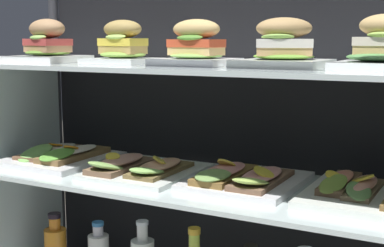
{
  "coord_description": "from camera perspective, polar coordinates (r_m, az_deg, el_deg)",
  "views": [
    {
      "loc": [
        0.66,
        -1.21,
        0.78
      ],
      "look_at": [
        0.0,
        0.0,
        0.57
      ],
      "focal_mm": 52.07,
      "sensor_mm": 36.0,
      "label": 1
    }
  ],
  "objects": [
    {
      "name": "riser_upper_tier",
      "position": [
        1.4,
        0.0,
        -0.23
      ],
      "size": [
        1.24,
        0.39,
        0.28
      ],
      "color": "silver",
      "rests_on": "shelf_lower_glass"
    },
    {
      "name": "shelf_lower_glass",
      "position": [
        1.42,
        0.0,
        -6.03
      ],
      "size": [
        1.25,
        0.41,
        0.01
      ],
      "primitive_type": "cube",
      "color": "silver",
      "rests_on": "riser_lower_tier"
    },
    {
      "name": "open_sandwich_tray_right_of_center",
      "position": [
        1.67,
        -13.28,
        -3.24
      ],
      "size": [
        0.26,
        0.29,
        0.06
      ],
      "color": "white",
      "rests_on": "shelf_lower_glass"
    },
    {
      "name": "case_frame",
      "position": [
        1.52,
        2.45,
        -0.11
      ],
      "size": [
        1.3,
        0.45,
        1.01
      ],
      "color": "#333338",
      "rests_on": "ground"
    },
    {
      "name": "shelf_upper_glass",
      "position": [
        1.38,
        0.0,
        5.76
      ],
      "size": [
        1.25,
        0.41,
        0.01
      ],
      "primitive_type": "cube",
      "color": "silver",
      "rests_on": "riser_upper_tier"
    },
    {
      "name": "plated_roll_sandwich_mid_left",
      "position": [
        1.3,
        9.35,
        7.61
      ],
      "size": [
        0.2,
        0.2,
        0.11
      ],
      "color": "white",
      "rests_on": "shelf_upper_glass"
    },
    {
      "name": "plated_roll_sandwich_near_left_corner",
      "position": [
        1.63,
        -14.59,
        7.78
      ],
      "size": [
        0.18,
        0.18,
        0.12
      ],
      "color": "white",
      "rests_on": "shelf_upper_glass"
    },
    {
      "name": "open_sandwich_tray_far_left",
      "position": [
        1.3,
        17.44,
        -6.77
      ],
      "size": [
        0.26,
        0.29,
        0.06
      ],
      "color": "white",
      "rests_on": "shelf_lower_glass"
    },
    {
      "name": "plated_roll_sandwich_right_of_center",
      "position": [
        1.37,
        0.37,
        7.74
      ],
      "size": [
        0.18,
        0.18,
        0.11
      ],
      "color": "white",
      "rests_on": "shelf_upper_glass"
    },
    {
      "name": "open_sandwich_tray_mid_right",
      "position": [
        1.37,
        5.28,
        -5.61
      ],
      "size": [
        0.26,
        0.29,
        0.06
      ],
      "color": "white",
      "rests_on": "shelf_lower_glass"
    },
    {
      "name": "open_sandwich_tray_near_left_corner",
      "position": [
        1.48,
        -5.29,
        -4.58
      ],
      "size": [
        0.26,
        0.3,
        0.06
      ],
      "color": "white",
      "rests_on": "shelf_lower_glass"
    },
    {
      "name": "plated_roll_sandwich_near_right_corner",
      "position": [
        1.53,
        -7.12,
        7.87
      ],
      "size": [
        0.17,
        0.17,
        0.12
      ],
      "color": "white",
      "rests_on": "shelf_upper_glass"
    }
  ]
}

